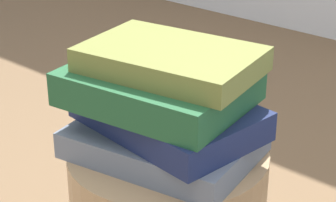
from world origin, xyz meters
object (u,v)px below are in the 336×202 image
(book_olive, at_px, (171,59))
(book_navy, at_px, (168,115))
(book_slate, at_px, (164,141))
(book_forest, at_px, (159,86))

(book_olive, bearing_deg, book_navy, 175.30)
(book_slate, bearing_deg, book_olive, 41.60)
(book_forest, distance_m, book_olive, 0.05)
(book_slate, bearing_deg, book_navy, 65.64)
(book_navy, height_order, book_olive, book_olive)
(book_navy, bearing_deg, book_olive, 11.24)
(book_navy, relative_size, book_forest, 1.07)
(book_slate, height_order, book_navy, book_navy)
(book_navy, bearing_deg, book_slate, -97.85)
(book_navy, distance_m, book_olive, 0.09)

